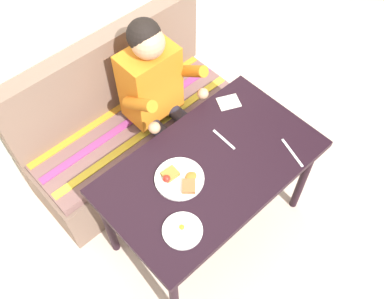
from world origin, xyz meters
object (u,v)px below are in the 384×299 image
(table, at_px, (211,173))
(plate_eggs, at_px, (182,230))
(fork, at_px, (224,139))
(knife, at_px, (292,153))
(plate_breakfast, at_px, (179,179))
(napkin, at_px, (229,102))
(couch, at_px, (130,128))
(person, at_px, (158,91))

(table, relative_size, plate_eggs, 6.08)
(fork, relative_size, knife, 0.85)
(plate_breakfast, distance_m, napkin, 0.60)
(plate_breakfast, bearing_deg, couch, 75.53)
(napkin, bearing_deg, plate_breakfast, -160.88)
(napkin, height_order, fork, napkin)
(couch, height_order, fork, couch)
(table, xyz_separation_m, fork, (0.17, 0.07, 0.08))
(plate_eggs, height_order, napkin, plate_eggs)
(napkin, bearing_deg, person, 126.14)
(person, bearing_deg, plate_eggs, -123.11)
(table, bearing_deg, plate_breakfast, 165.68)
(plate_eggs, height_order, fork, plate_eggs)
(couch, relative_size, knife, 7.20)
(plate_breakfast, bearing_deg, napkin, 19.12)
(person, distance_m, plate_eggs, 0.91)
(couch, height_order, plate_eggs, couch)
(table, relative_size, napkin, 9.54)
(table, height_order, person, person)
(person, xyz_separation_m, napkin, (0.25, -0.35, -0.01))
(fork, bearing_deg, napkin, 40.82)
(table, bearing_deg, couch, 90.00)
(napkin, xyz_separation_m, knife, (-0.01, -0.49, -0.00))
(plate_eggs, distance_m, napkin, 0.86)
(person, xyz_separation_m, plate_eggs, (-0.50, -0.77, -0.00))
(person, bearing_deg, table, -102.64)
(napkin, relative_size, fork, 0.74)
(person, relative_size, napkin, 9.64)
(table, distance_m, plate_eggs, 0.42)
(napkin, relative_size, knife, 0.63)
(table, distance_m, couch, 0.83)
(plate_eggs, relative_size, napkin, 1.57)
(fork, bearing_deg, knife, -54.58)
(plate_eggs, relative_size, fork, 1.16)
(plate_eggs, bearing_deg, table, 25.61)
(couch, bearing_deg, napkin, -53.54)
(napkin, bearing_deg, fork, -141.28)
(plate_eggs, xyz_separation_m, knife, (0.74, -0.07, -0.01))
(couch, relative_size, plate_eggs, 7.30)
(person, height_order, knife, person)
(plate_breakfast, height_order, napkin, plate_breakfast)
(table, distance_m, plate_breakfast, 0.21)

